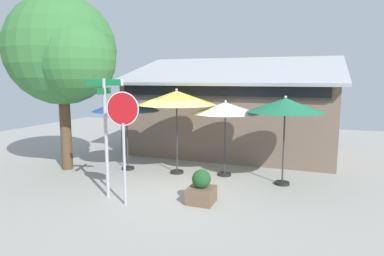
{
  "coord_description": "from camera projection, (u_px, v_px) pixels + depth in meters",
  "views": [
    {
      "loc": [
        3.83,
        -8.76,
        3.18
      ],
      "look_at": [
        0.13,
        1.2,
        1.6
      ],
      "focal_mm": 31.34,
      "sensor_mm": 36.0,
      "label": 1
    }
  ],
  "objects": [
    {
      "name": "stop_sign",
      "position": [
        123.0,
        126.0,
        8.21
      ],
      "size": [
        0.83,
        0.14,
        2.86
      ],
      "color": "#A8AAB2",
      "rests_on": "ground"
    },
    {
      "name": "shade_tree",
      "position": [
        65.0,
        53.0,
        11.11
      ],
      "size": [
        4.04,
        3.66,
        5.95
      ],
      "color": "brown",
      "rests_on": "ground"
    },
    {
      "name": "street_sign_post",
      "position": [
        106.0,
        126.0,
        8.79
      ],
      "size": [
        0.94,
        0.88,
        3.17
      ],
      "color": "#A8AAB2",
      "rests_on": "ground"
    },
    {
      "name": "patio_umbrella_ivory_right",
      "position": [
        225.0,
        109.0,
        10.74
      ],
      "size": [
        2.19,
        2.19,
        2.49
      ],
      "color": "black",
      "rests_on": "ground"
    },
    {
      "name": "patio_umbrella_royal_blue_left",
      "position": [
        126.0,
        105.0,
        11.48
      ],
      "size": [
        2.3,
        2.3,
        2.6
      ],
      "color": "black",
      "rests_on": "ground"
    },
    {
      "name": "patio_umbrella_forest_green_far_right",
      "position": [
        285.0,
        106.0,
        9.77
      ],
      "size": [
        2.23,
        2.23,
        2.68
      ],
      "color": "black",
      "rests_on": "ground"
    },
    {
      "name": "patio_umbrella_mustard_center",
      "position": [
        177.0,
        98.0,
        10.97
      ],
      "size": [
        2.59,
        2.59,
        2.85
      ],
      "color": "black",
      "rests_on": "ground"
    },
    {
      "name": "sidewalk_planter",
      "position": [
        201.0,
        189.0,
        8.57
      ],
      "size": [
        0.66,
        0.66,
        0.88
      ],
      "color": "brown",
      "rests_on": "ground"
    },
    {
      "name": "ground_plane",
      "position": [
        174.0,
        188.0,
        9.91
      ],
      "size": [
        28.0,
        28.0,
        0.1
      ],
      "primitive_type": "cube",
      "color": "#9E9B93"
    },
    {
      "name": "cafe_building",
      "position": [
        230.0,
        115.0,
        14.26
      ],
      "size": [
        8.83,
        4.62,
        4.15
      ],
      "color": "#705B4C",
      "rests_on": "ground"
    }
  ]
}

